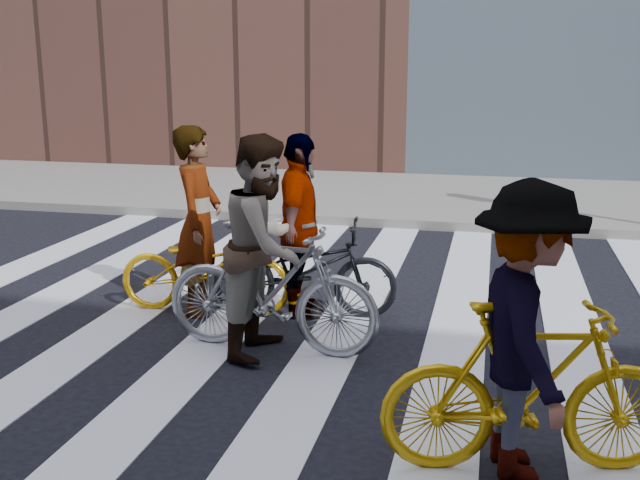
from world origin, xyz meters
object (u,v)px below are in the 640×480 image
(bike_yellow_right, at_px, (530,389))
(rider_right, at_px, (526,331))
(bike_dark_rear, at_px, (304,269))
(bike_silver_mid, at_px, (271,288))
(rider_rear, at_px, (299,226))
(rider_left, at_px, (199,221))
(rider_mid, at_px, (265,246))
(bike_yellow_left, at_px, (205,268))

(bike_yellow_right, xyz_separation_m, rider_right, (-0.05, 0.00, 0.37))
(bike_dark_rear, height_order, rider_right, rider_right)
(bike_silver_mid, height_order, rider_rear, rider_rear)
(rider_right, bearing_deg, rider_left, 39.51)
(rider_left, xyz_separation_m, rider_mid, (0.98, -0.89, 0.01))
(bike_yellow_left, xyz_separation_m, rider_rear, (0.97, 0.13, 0.46))
(rider_right, bearing_deg, rider_rear, 26.90)
(bike_silver_mid, height_order, bike_yellow_right, bike_silver_mid)
(bike_dark_rear, distance_m, rider_right, 3.35)
(bike_silver_mid, distance_m, rider_right, 2.66)
(bike_yellow_right, distance_m, rider_mid, 2.75)
(rider_mid, distance_m, rider_right, 2.67)
(bike_silver_mid, bearing_deg, rider_right, -123.18)
(bike_silver_mid, xyz_separation_m, rider_right, (2.11, -1.57, 0.34))
(bike_yellow_left, bearing_deg, bike_dark_rear, -87.78)
(bike_yellow_right, height_order, rider_mid, rider_mid)
(bike_yellow_left, xyz_separation_m, bike_silver_mid, (0.98, -0.89, 0.12))
(bike_dark_rear, xyz_separation_m, rider_rear, (-0.05, 0.00, 0.44))
(bike_dark_rear, distance_m, rider_rear, 0.44)
(rider_left, relative_size, rider_right, 1.03)
(rider_right, distance_m, rider_rear, 3.35)
(rider_mid, bearing_deg, bike_dark_rear, -1.70)
(rider_mid, bearing_deg, bike_yellow_left, 49.70)
(bike_dark_rear, height_order, rider_rear, rider_rear)
(rider_right, height_order, rider_rear, rider_right)
(rider_right, bearing_deg, rider_mid, 41.59)
(rider_left, bearing_deg, rider_rear, -87.78)
(bike_yellow_left, distance_m, bike_dark_rear, 1.03)
(bike_dark_rear, xyz_separation_m, rider_mid, (-0.09, -1.02, 0.48))
(bike_yellow_left, xyz_separation_m, bike_dark_rear, (1.02, 0.13, 0.02))
(rider_rear, bearing_deg, bike_yellow_right, -146.67)
(bike_dark_rear, bearing_deg, rider_left, 90.09)
(rider_right, bearing_deg, bike_yellow_right, -102.39)
(rider_mid, xyz_separation_m, rider_rear, (0.04, 1.02, -0.04))
(bike_dark_rear, bearing_deg, rider_right, -147.99)
(bike_silver_mid, relative_size, rider_mid, 1.01)
(rider_left, xyz_separation_m, rider_rear, (1.02, 0.13, -0.03))
(bike_silver_mid, relative_size, rider_rear, 1.06)
(bike_yellow_right, height_order, rider_left, rider_left)
(rider_left, bearing_deg, rider_mid, -137.10)
(bike_yellow_right, height_order, rider_rear, rider_rear)
(rider_left, bearing_deg, bike_yellow_right, -132.47)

